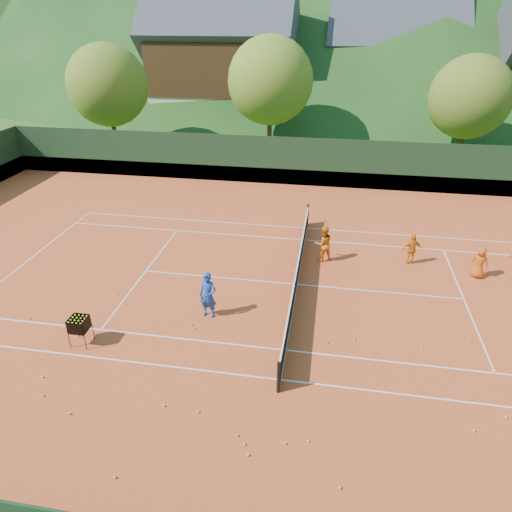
% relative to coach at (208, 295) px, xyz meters
% --- Properties ---
extents(ground, '(400.00, 400.00, 0.00)m').
position_rel_coach_xyz_m(ground, '(2.92, 2.68, -0.89)').
color(ground, '#304E18').
rests_on(ground, ground).
extents(clay_court, '(40.00, 24.00, 0.02)m').
position_rel_coach_xyz_m(clay_court, '(2.92, 2.68, -0.88)').
color(clay_court, '#CB4920').
rests_on(clay_court, ground).
extents(coach, '(0.69, 0.51, 1.75)m').
position_rel_coach_xyz_m(coach, '(0.00, 0.00, 0.00)').
color(coach, '#1A43AA').
rests_on(coach, clay_court).
extents(student_a, '(0.96, 0.86, 1.61)m').
position_rel_coach_xyz_m(student_a, '(3.86, 4.92, -0.07)').
color(student_a, orange).
rests_on(student_a, clay_court).
extents(student_b, '(0.86, 0.50, 1.37)m').
position_rel_coach_xyz_m(student_b, '(7.63, 5.26, -0.19)').
color(student_b, orange).
rests_on(student_b, clay_court).
extents(student_c, '(0.77, 0.66, 1.34)m').
position_rel_coach_xyz_m(student_c, '(10.20, 4.52, -0.20)').
color(student_c, '#CA5311').
rests_on(student_c, clay_court).
extents(tennis_ball_0, '(0.07, 0.07, 0.07)m').
position_rel_coach_xyz_m(tennis_ball_0, '(2.08, -5.04, -0.84)').
color(tennis_ball_0, '#CCE125').
rests_on(tennis_ball_0, clay_court).
extents(tennis_ball_1, '(0.07, 0.07, 0.07)m').
position_rel_coach_xyz_m(tennis_ball_1, '(7.31, -0.62, -0.84)').
color(tennis_ball_1, '#CCE125').
rests_on(tennis_ball_1, clay_court).
extents(tennis_ball_2, '(0.07, 0.07, 0.07)m').
position_rel_coach_xyz_m(tennis_ball_2, '(2.87, -1.56, -0.84)').
color(tennis_ball_2, '#CCE125').
rests_on(tennis_ball_2, clay_court).
extents(tennis_ball_5, '(0.07, 0.07, 0.07)m').
position_rel_coach_xyz_m(tennis_ball_5, '(8.90, -0.02, -0.84)').
color(tennis_ball_5, '#CCE125').
rests_on(tennis_ball_5, clay_court).
extents(tennis_ball_6, '(0.07, 0.07, 0.07)m').
position_rel_coach_xyz_m(tennis_ball_6, '(-3.66, -4.61, -0.84)').
color(tennis_ball_6, '#CCE125').
rests_on(tennis_ball_6, clay_court).
extents(tennis_ball_7, '(0.07, 0.07, 0.07)m').
position_rel_coach_xyz_m(tennis_ball_7, '(3.33, -5.07, -0.84)').
color(tennis_ball_7, '#CCE125').
rests_on(tennis_ball_7, clay_court).
extents(tennis_ball_8, '(0.07, 0.07, 0.07)m').
position_rel_coach_xyz_m(tennis_ball_8, '(3.90, -4.90, -0.84)').
color(tennis_ball_8, '#CCE125').
rests_on(tennis_ball_8, clay_court).
extents(tennis_ball_9, '(0.07, 0.07, 0.07)m').
position_rel_coach_xyz_m(tennis_ball_9, '(-0.51, -6.70, -0.84)').
color(tennis_ball_9, '#CCE125').
rests_on(tennis_ball_9, clay_court).
extents(tennis_ball_10, '(0.07, 0.07, 0.07)m').
position_rel_coach_xyz_m(tennis_ball_10, '(8.15, -3.85, -0.84)').
color(tennis_ball_10, '#CCE125').
rests_on(tennis_ball_10, clay_court).
extents(tennis_ball_11, '(0.07, 0.07, 0.07)m').
position_rel_coach_xyz_m(tennis_ball_11, '(2.47, -5.57, -0.84)').
color(tennis_ball_11, '#CCE125').
rests_on(tennis_ball_11, clay_court).
extents(tennis_ball_12, '(0.07, 0.07, 0.07)m').
position_rel_coach_xyz_m(tennis_ball_12, '(2.32, -5.27, -0.84)').
color(tennis_ball_12, '#CCE125').
rests_on(tennis_ball_12, clay_court).
extents(tennis_ball_13, '(0.07, 0.07, 0.07)m').
position_rel_coach_xyz_m(tennis_ball_13, '(-6.26, -1.29, -0.84)').
color(tennis_ball_13, '#CCE125').
rests_on(tennis_ball_13, clay_court).
extents(tennis_ball_14, '(0.07, 0.07, 0.07)m').
position_rel_coach_xyz_m(tennis_ball_14, '(-0.13, -4.40, -0.84)').
color(tennis_ball_14, '#CCE125').
rests_on(tennis_ball_14, clay_court).
extents(tennis_ball_15, '(0.07, 0.07, 0.07)m').
position_rel_coach_xyz_m(tennis_ball_15, '(4.71, -6.08, -0.84)').
color(tennis_ball_15, '#CCE125').
rests_on(tennis_ball_15, clay_court).
extents(tennis_ball_16, '(0.07, 0.07, 0.07)m').
position_rel_coach_xyz_m(tennis_ball_16, '(5.15, -0.51, -0.84)').
color(tennis_ball_16, '#CCE125').
rests_on(tennis_ball_16, clay_court).
extents(tennis_ball_17, '(0.07, 0.07, 0.07)m').
position_rel_coach_xyz_m(tennis_ball_17, '(9.12, -3.22, -0.84)').
color(tennis_ball_17, '#CCE125').
rests_on(tennis_ball_17, clay_court).
extents(tennis_ball_18, '(0.07, 0.07, 0.07)m').
position_rel_coach_xyz_m(tennis_ball_18, '(-4.10, -3.92, -0.84)').
color(tennis_ball_18, '#CCE125').
rests_on(tennis_ball_18, clay_court).
extents(tennis_ball_19, '(0.07, 0.07, 0.07)m').
position_rel_coach_xyz_m(tennis_ball_19, '(-2.56, -5.09, -0.84)').
color(tennis_ball_19, '#CCE125').
rests_on(tennis_ball_19, clay_court).
extents(tennis_ball_21, '(0.07, 0.07, 0.07)m').
position_rel_coach_xyz_m(tennis_ball_21, '(-3.91, 0.76, -0.84)').
color(tennis_ball_21, '#CCE125').
rests_on(tennis_ball_21, clay_court).
extents(tennis_ball_22, '(0.07, 0.07, 0.07)m').
position_rel_coach_xyz_m(tennis_ball_22, '(-0.30, -0.84, -0.84)').
color(tennis_ball_22, '#CCE125').
rests_on(tennis_ball_22, clay_court).
extents(tennis_ball_23, '(0.07, 0.07, 0.07)m').
position_rel_coach_xyz_m(tennis_ball_23, '(0.87, -4.44, -0.84)').
color(tennis_ball_23, '#CCE125').
rests_on(tennis_ball_23, clay_court).
extents(tennis_ball_24, '(0.07, 0.07, 0.07)m').
position_rel_coach_xyz_m(tennis_ball_24, '(-0.46, -0.68, -0.84)').
color(tennis_ball_24, '#CCE125').
rests_on(tennis_ball_24, clay_court).
extents(tennis_ball_27, '(0.07, 0.07, 0.07)m').
position_rel_coach_xyz_m(tennis_ball_27, '(4.26, -0.86, -0.84)').
color(tennis_ball_27, '#CCE125').
rests_on(tennis_ball_27, clay_court).
extents(court_lines, '(23.83, 11.03, 0.00)m').
position_rel_coach_xyz_m(court_lines, '(2.92, 2.68, -0.87)').
color(court_lines, white).
rests_on(court_lines, clay_court).
extents(tennis_net, '(0.10, 12.07, 1.10)m').
position_rel_coach_xyz_m(tennis_net, '(2.92, 2.68, -0.37)').
color(tennis_net, black).
rests_on(tennis_net, clay_court).
extents(perimeter_fence, '(40.40, 24.24, 3.00)m').
position_rel_coach_xyz_m(perimeter_fence, '(2.92, 2.68, 0.37)').
color(perimeter_fence, '#15311A').
rests_on(perimeter_fence, clay_court).
extents(ball_hopper, '(0.57, 0.57, 1.00)m').
position_rel_coach_xyz_m(ball_hopper, '(-3.72, -2.20, -0.13)').
color(ball_hopper, black).
rests_on(ball_hopper, clay_court).
extents(chalet_left, '(13.80, 9.93, 12.92)m').
position_rel_coach_xyz_m(chalet_left, '(-7.08, 32.68, 4.75)').
color(chalet_left, beige).
rests_on(chalet_left, ground).
extents(chalet_mid, '(12.65, 8.82, 11.45)m').
position_rel_coach_xyz_m(chalet_mid, '(8.92, 36.68, 4.09)').
color(chalet_mid, beige).
rests_on(chalet_mid, ground).
extents(tree_a, '(6.00, 6.00, 7.88)m').
position_rel_coach_xyz_m(tree_a, '(-13.08, 20.68, 3.97)').
color(tree_a, '#402B19').
rests_on(tree_a, ground).
extents(tree_b, '(6.40, 6.40, 8.40)m').
position_rel_coach_xyz_m(tree_b, '(-1.08, 22.68, 4.30)').
color(tree_b, '#3F2919').
rests_on(tree_b, ground).
extents(tree_c, '(5.60, 5.60, 7.35)m').
position_rel_coach_xyz_m(tree_c, '(12.92, 21.68, 3.65)').
color(tree_c, '#42291A').
rests_on(tree_c, ground).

